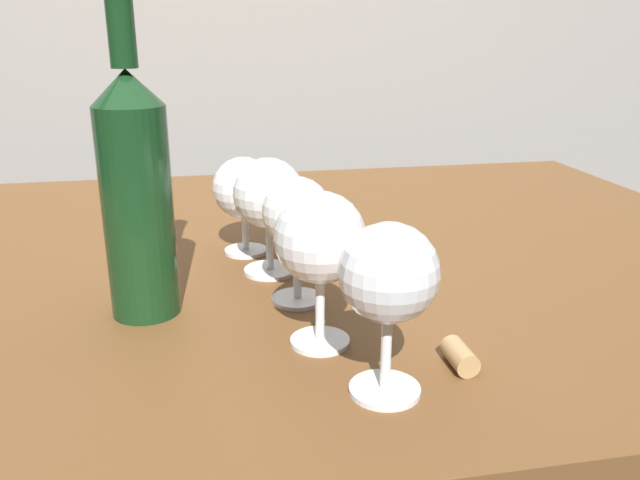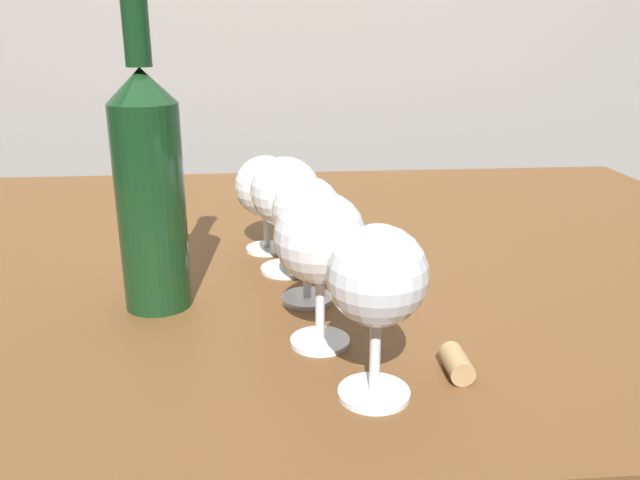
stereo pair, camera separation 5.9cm
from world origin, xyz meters
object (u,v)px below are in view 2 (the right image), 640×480
Objects in this scene: wine_bottle at (150,186)px; cork at (457,363)px; wine_glass_white at (320,240)px; wine_glass_rose at (307,215)px; wine_glass_pinot at (266,187)px; wine_glass_port at (377,280)px; wine_glass_merlot at (285,195)px.

wine_bottle is 7.90× the size of cork.
wine_glass_white is at bearing 149.23° from cork.
wine_glass_white is 0.20m from wine_bottle.
wine_glass_white is at bearing -86.92° from wine_glass_rose.
wine_glass_pinot is at bearing 103.77° from wine_glass_rose.
wine_glass_merlot is at bearing 101.92° from wine_glass_port.
cork is (0.08, 0.03, -0.09)m from wine_glass_port.
wine_glass_white is 1.05× the size of wine_glass_merlot.
wine_glass_port is 0.98× the size of wine_glass_white.
cork is at bearing -30.77° from wine_glass_white.
wine_glass_rose is 1.08× the size of wine_glass_pinot.
wine_glass_rose reaches higher than cork.
cork is at bearing -64.86° from wine_glass_pinot.
wine_glass_merlot is 0.44× the size of wine_bottle.
wine_glass_rose is at bearing -1.10° from wine_bottle.
wine_glass_pinot is 0.39m from cork.
cork is at bearing -31.66° from wine_bottle.
wine_bottle is at bearing 135.44° from wine_glass_port.
wine_bottle reaches higher than wine_glass_pinot.
wine_bottle is (-0.21, 0.20, 0.03)m from wine_glass_port.
wine_glass_white is 0.29m from wine_glass_pinot.
wine_glass_white is 1.16× the size of wine_glass_pinot.
wine_bottle reaches higher than cork.
wine_glass_port is at bearing -77.99° from wine_glass_rose.
wine_glass_white is 0.10m from wine_glass_rose.
wine_glass_pinot is at bearing 115.14° from cork.
wine_glass_rose is (-0.04, 0.20, -0.00)m from wine_glass_port.
wine_glass_pinot is 0.39× the size of wine_bottle.
wine_glass_white is (-0.04, 0.10, 0.00)m from wine_glass_port.
cork is (0.16, -0.35, -0.08)m from wine_glass_pinot.
wine_glass_pinot is (-0.09, 0.38, -0.02)m from wine_glass_port.
wine_glass_port is at bearing -78.08° from wine_glass_merlot.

